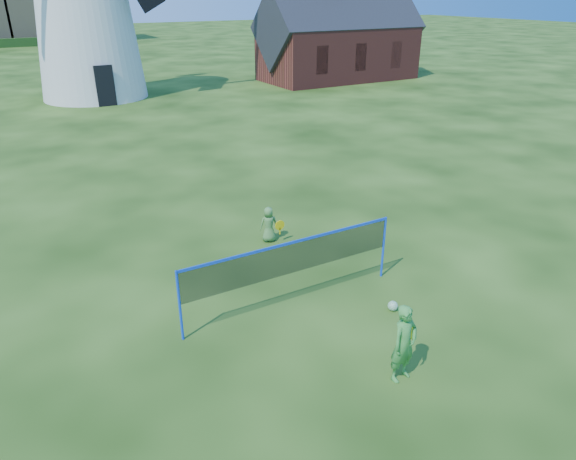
# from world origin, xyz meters

# --- Properties ---
(ground) EXTENTS (220.00, 220.00, 0.00)m
(ground) POSITION_xyz_m (0.00, 0.00, 0.00)
(ground) COLOR black
(ground) RESTS_ON ground
(chapel) EXTENTS (11.95, 5.79, 10.10)m
(chapel) POSITION_xyz_m (19.12, 25.59, 2.84)
(chapel) COLOR maroon
(chapel) RESTS_ON ground
(badminton_net) EXTENTS (5.05, 0.05, 1.55)m
(badminton_net) POSITION_xyz_m (-0.06, -0.12, 1.14)
(badminton_net) COLOR blue
(badminton_net) RESTS_ON ground
(player_girl) EXTENTS (0.71, 0.42, 1.48)m
(player_girl) POSITION_xyz_m (0.43, -3.12, 0.74)
(player_girl) COLOR green
(player_girl) RESTS_ON ground
(player_boy) EXTENTS (0.63, 0.45, 0.99)m
(player_boy) POSITION_xyz_m (1.02, 2.95, 0.50)
(player_boy) COLOR #508741
(player_boy) RESTS_ON ground
(play_ball) EXTENTS (0.22, 0.22, 0.22)m
(play_ball) POSITION_xyz_m (1.71, -1.40, 0.11)
(play_ball) COLOR green
(play_ball) RESTS_ON ground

